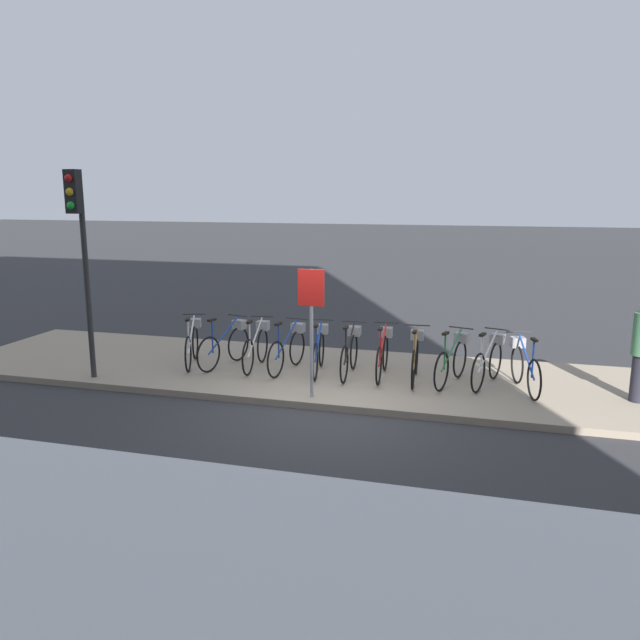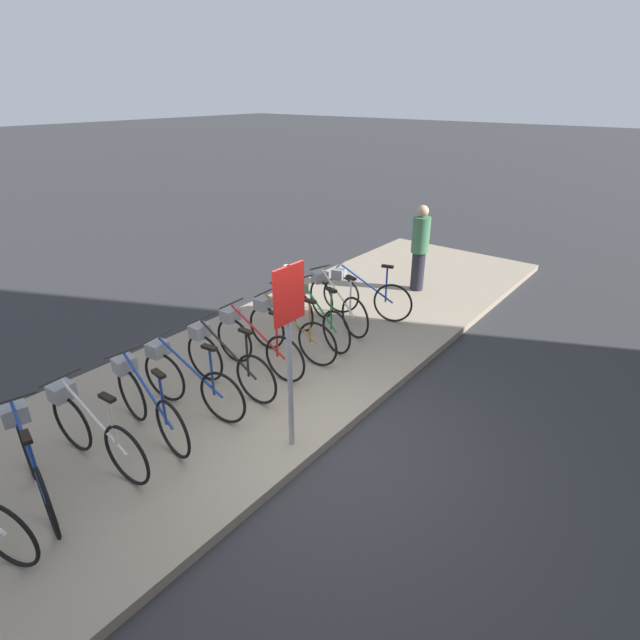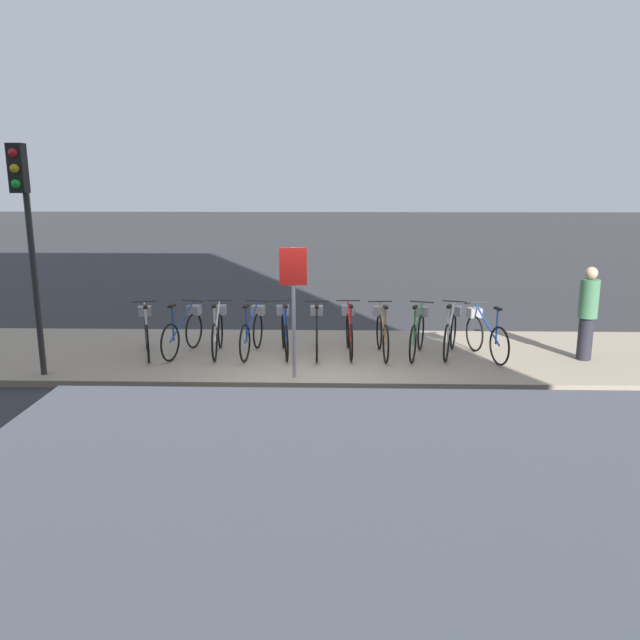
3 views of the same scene
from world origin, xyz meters
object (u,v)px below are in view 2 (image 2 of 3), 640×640
at_px(parked_bicycle_7, 286,328).
at_px(parked_bicycle_10, 362,293).
at_px(parked_bicycle_2, 91,428).
at_px(parked_bicycle_8, 315,314).
at_px(parked_bicycle_5, 224,360).
at_px(parked_bicycle_1, 31,460).
at_px(parked_bicycle_6, 254,342).
at_px(sign_post, 289,329).
at_px(parked_bicycle_3, 146,401).
at_px(pedestrian, 420,246).
at_px(parked_bicycle_4, 186,378).
at_px(parked_bicycle_9, 334,301).

bearing_deg(parked_bicycle_7, parked_bicycle_10, -2.92).
height_order(parked_bicycle_2, parked_bicycle_8, same).
bearing_deg(parked_bicycle_10, parked_bicycle_5, 177.94).
xyz_separation_m(parked_bicycle_1, parked_bicycle_10, (5.59, -0.09, 0.00)).
xyz_separation_m(parked_bicycle_6, sign_post, (-0.94, -1.54, 1.03)).
relative_size(parked_bicycle_3, pedestrian, 0.97).
relative_size(parked_bicycle_2, sign_post, 0.77).
height_order(parked_bicycle_7, parked_bicycle_10, same).
height_order(parked_bicycle_2, parked_bicycle_10, same).
bearing_deg(parked_bicycle_8, pedestrian, -4.61).
xyz_separation_m(parked_bicycle_1, sign_post, (2.16, -1.46, 1.03)).
height_order(parked_bicycle_5, parked_bicycle_6, same).
bearing_deg(parked_bicycle_10, parked_bicycle_4, 178.02).
distance_m(parked_bicycle_4, parked_bicycle_9, 3.12).
xyz_separation_m(parked_bicycle_5, parked_bicycle_9, (2.52, 0.05, 0.00)).
distance_m(parked_bicycle_4, parked_bicycle_10, 3.71).
relative_size(parked_bicycle_5, parked_bicycle_6, 1.00).
bearing_deg(parked_bicycle_9, parked_bicycle_5, -178.82).
bearing_deg(parked_bicycle_6, parked_bicycle_2, -178.67).
xyz_separation_m(parked_bicycle_5, parked_bicycle_10, (3.10, -0.11, 0.00)).
relative_size(parked_bicycle_7, parked_bicycle_8, 1.03).
relative_size(parked_bicycle_2, parked_bicycle_10, 1.03).
height_order(parked_bicycle_4, parked_bicycle_5, same).
bearing_deg(sign_post, parked_bicycle_1, 146.03).
relative_size(parked_bicycle_6, pedestrian, 0.97).
xyz_separation_m(parked_bicycle_1, parked_bicycle_4, (1.88, 0.03, 0.00)).
height_order(parked_bicycle_2, parked_bicycle_4, same).
height_order(parked_bicycle_4, parked_bicycle_8, same).
bearing_deg(sign_post, parked_bicycle_7, 43.30).
bearing_deg(parked_bicycle_8, sign_post, -146.79).
height_order(parked_bicycle_3, parked_bicycle_8, same).
bearing_deg(sign_post, parked_bicycle_4, 100.61).
bearing_deg(parked_bicycle_1, parked_bicycle_2, 1.88).
distance_m(parked_bicycle_1, parked_bicycle_4, 1.88).
bearing_deg(parked_bicycle_3, parked_bicycle_6, 2.33).
distance_m(parked_bicycle_6, pedestrian, 4.32).
bearing_deg(parked_bicycle_7, parked_bicycle_9, 2.97).
distance_m(parked_bicycle_5, sign_post, 1.83).
xyz_separation_m(parked_bicycle_2, pedestrian, (6.76, -0.27, 0.45)).
distance_m(parked_bicycle_9, parked_bicycle_10, 0.61).
relative_size(parked_bicycle_3, parked_bicycle_8, 1.03).
bearing_deg(parked_bicycle_3, pedestrian, -2.35).
xyz_separation_m(parked_bicycle_6, parked_bicycle_10, (2.49, -0.17, 0.00)).
xyz_separation_m(parked_bicycle_4, parked_bicycle_8, (2.50, -0.04, 0.00)).
xyz_separation_m(parked_bicycle_3, parked_bicycle_6, (1.81, 0.07, 0.00)).
xyz_separation_m(parked_bicycle_1, parked_bicycle_8, (4.38, -0.00, 0.00)).
bearing_deg(parked_bicycle_4, parked_bicycle_2, -179.38).
bearing_deg(parked_bicycle_8, parked_bicycle_4, 179.12).
bearing_deg(parked_bicycle_6, parked_bicycle_1, -178.56).
bearing_deg(parked_bicycle_6, parked_bicycle_10, -3.96).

